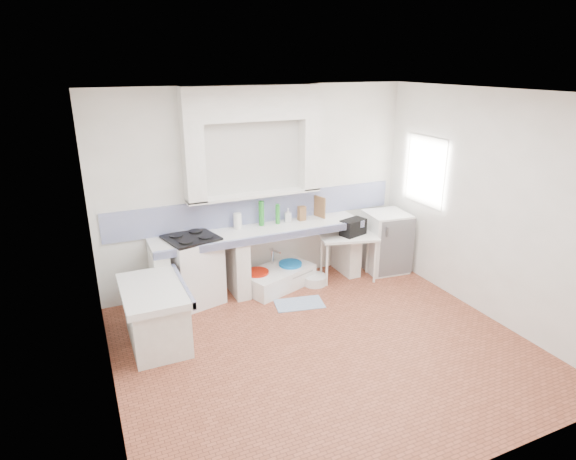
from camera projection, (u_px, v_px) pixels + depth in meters
name	position (u px, v px, depth m)	size (l,w,h in m)	color
floor	(324.00, 347.00, 5.45)	(4.50, 4.50, 0.00)	#9A4E35
ceiling	(331.00, 93.00, 4.52)	(4.50, 4.50, 0.00)	white
wall_back	(259.00, 188.00, 6.70)	(4.50, 4.50, 0.00)	white
wall_front	(468.00, 322.00, 3.27)	(4.50, 4.50, 0.00)	white
wall_left	(98.00, 268.00, 4.11)	(4.50, 4.50, 0.00)	white
wall_right	(488.00, 207.00, 5.86)	(4.50, 4.50, 0.00)	white
alcove_mass	(253.00, 103.00, 6.17)	(1.90, 0.25, 0.45)	white
window_frame	(435.00, 170.00, 6.89)	(0.35, 0.86, 1.06)	#352011
lace_valance	(430.00, 144.00, 6.71)	(0.01, 0.84, 0.24)	white
counter_slab	(261.00, 232.00, 6.59)	(3.00, 0.60, 0.08)	white
counter_lip	(268.00, 238.00, 6.35)	(3.00, 0.04, 0.10)	navy
counter_pier_left	(161.00, 280.00, 6.19)	(0.20, 0.55, 0.82)	white
counter_pier_mid	(238.00, 266.00, 6.60)	(0.20, 0.55, 0.82)	white
counter_pier_right	(347.00, 247.00, 7.28)	(0.20, 0.55, 0.82)	white
peninsula_top	(154.00, 291.00, 5.35)	(0.70, 1.10, 0.08)	white
peninsula_base	(156.00, 318.00, 5.46)	(0.60, 1.00, 0.62)	white
peninsula_lip	(183.00, 285.00, 5.47)	(0.04, 1.10, 0.10)	navy
backsplash	(259.00, 209.00, 6.79)	(4.27, 0.03, 0.40)	navy
stove	(193.00, 271.00, 6.36)	(0.64, 0.62, 0.90)	white
sink	(278.00, 279.00, 6.89)	(1.03, 0.56, 0.25)	white
side_table	(348.00, 258.00, 7.06)	(0.82, 0.46, 0.04)	white
fridge	(385.00, 242.00, 7.35)	(0.60, 0.60, 0.92)	white
bucket_red	(257.00, 281.00, 6.74)	(0.33, 0.33, 0.31)	#B51705
bucket_orange	(275.00, 278.00, 6.90)	(0.26, 0.26, 0.24)	#D74B06
bucket_blue	(290.00, 273.00, 7.01)	(0.34, 0.34, 0.32)	blue
basin_white	(315.00, 280.00, 6.98)	(0.35, 0.35, 0.13)	white
water_bottle_a	(267.00, 274.00, 7.02)	(0.07, 0.07, 0.27)	silver
water_bottle_b	(280.00, 271.00, 7.10)	(0.07, 0.07, 0.27)	silver
black_bag	(353.00, 227.00, 6.96)	(0.37, 0.21, 0.23)	black
green_bottle_a	(261.00, 213.00, 6.67)	(0.08, 0.08, 0.35)	#228028
green_bottle_b	(278.00, 214.00, 6.76)	(0.06, 0.06, 0.29)	#228028
knife_block	(302.00, 213.00, 6.92)	(0.10, 0.08, 0.21)	brown
cutting_board	(320.00, 207.00, 7.04)	(0.02, 0.23, 0.31)	brown
paper_towel	(238.00, 221.00, 6.56)	(0.11, 0.11, 0.22)	white
soap_bottle	(288.00, 215.00, 6.86)	(0.09, 0.09, 0.20)	white
rug	(299.00, 304.00, 6.42)	(0.65, 0.37, 0.01)	#42679B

